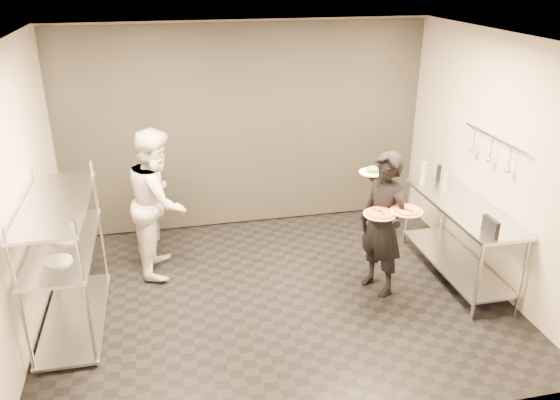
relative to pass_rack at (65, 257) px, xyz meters
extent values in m
cube|color=black|center=(2.15, 0.00, -0.77)|extent=(5.00, 4.00, 0.00)
cube|color=white|center=(2.15, 0.00, 2.03)|extent=(5.00, 4.00, 0.00)
cube|color=#B9B1A6|center=(2.15, 2.00, 0.63)|extent=(5.00, 0.00, 2.80)
cube|color=#B9B1A6|center=(2.15, -2.00, 0.63)|extent=(5.00, 0.00, 2.80)
cube|color=#B9B1A6|center=(-0.35, 0.00, 0.63)|extent=(0.00, 4.00, 2.80)
cube|color=#B9B1A6|center=(4.65, 0.00, 0.63)|extent=(0.00, 4.00, 2.80)
cube|color=silver|center=(2.15, 1.97, 0.63)|extent=(4.90, 0.04, 2.74)
cylinder|color=#B0B3B7|center=(-0.27, -0.77, -0.02)|extent=(0.04, 0.04, 1.50)
cylinder|color=#B0B3B7|center=(-0.27, 0.77, -0.02)|extent=(0.04, 0.04, 1.50)
cylinder|color=#B0B3B7|center=(0.27, -0.77, -0.02)|extent=(0.04, 0.04, 1.50)
cylinder|color=#B0B3B7|center=(0.27, 0.77, -0.02)|extent=(0.04, 0.04, 1.50)
cube|color=#B3B7BD|center=(0.00, 0.00, -0.72)|extent=(0.60, 1.60, 0.03)
cube|color=#B3B7BD|center=(0.00, 0.00, 0.13)|extent=(0.60, 1.60, 0.03)
cube|color=#B3B7BD|center=(0.00, 0.00, 0.58)|extent=(0.60, 1.60, 0.03)
cylinder|color=white|center=(0.00, -0.35, 0.16)|extent=(0.26, 0.26, 0.01)
cylinder|color=white|center=(0.00, 0.10, 0.16)|extent=(0.26, 0.26, 0.01)
cylinder|color=#B0B3B7|center=(4.07, -0.86, -0.32)|extent=(0.04, 0.04, 0.90)
cylinder|color=#B0B3B7|center=(4.07, 0.86, -0.32)|extent=(0.04, 0.04, 0.90)
cylinder|color=#B0B3B7|center=(4.59, -0.86, -0.32)|extent=(0.04, 0.04, 0.90)
cylinder|color=#B0B3B7|center=(4.59, 0.86, -0.32)|extent=(0.04, 0.04, 0.90)
cube|color=#B3B7BD|center=(4.33, 0.00, -0.59)|extent=(0.57, 1.71, 0.03)
cube|color=#B3B7BD|center=(4.33, 0.00, 0.13)|extent=(0.60, 1.80, 0.04)
cylinder|color=#B0B3B7|center=(4.59, 0.00, 0.93)|extent=(0.02, 1.20, 0.02)
cylinder|color=#B0B3B7|center=(4.57, -0.35, 0.80)|extent=(0.01, 0.01, 0.22)
sphere|color=#B0B3B7|center=(4.57, -0.35, 0.67)|extent=(0.07, 0.07, 0.07)
cylinder|color=#B0B3B7|center=(4.57, 0.00, 0.80)|extent=(0.01, 0.01, 0.22)
sphere|color=#B0B3B7|center=(4.57, 0.00, 0.67)|extent=(0.07, 0.07, 0.07)
cylinder|color=#B0B3B7|center=(4.57, 0.35, 0.80)|extent=(0.01, 0.01, 0.22)
sphere|color=#B0B3B7|center=(4.57, 0.35, 0.67)|extent=(0.07, 0.07, 0.07)
imported|color=black|center=(3.32, -0.10, 0.06)|extent=(0.60, 0.71, 1.65)
imported|color=silver|center=(0.93, 0.93, 0.11)|extent=(0.76, 0.93, 1.76)
cylinder|color=white|center=(3.19, -0.28, 0.28)|extent=(0.35, 0.35, 0.01)
cylinder|color=#A6663C|center=(3.19, -0.28, 0.29)|extent=(0.30, 0.30, 0.02)
cylinder|color=red|center=(3.19, -0.28, 0.30)|extent=(0.27, 0.27, 0.01)
sphere|color=#155413|center=(3.19, -0.28, 0.31)|extent=(0.04, 0.04, 0.04)
cylinder|color=white|center=(3.46, -0.33, 0.31)|extent=(0.34, 0.34, 0.01)
cylinder|color=#A6663C|center=(3.46, -0.33, 0.32)|extent=(0.30, 0.30, 0.02)
cylinder|color=red|center=(3.46, -0.33, 0.33)|extent=(0.26, 0.26, 0.01)
sphere|color=#155413|center=(3.46, -0.33, 0.34)|extent=(0.04, 0.04, 0.04)
cylinder|color=white|center=(3.27, 0.18, 0.57)|extent=(0.30, 0.30, 0.01)
ellipsoid|color=#2B6118|center=(3.27, 0.18, 0.60)|extent=(0.13, 0.13, 0.07)
cube|color=black|center=(4.21, -0.72, 0.24)|extent=(0.05, 0.24, 0.17)
cylinder|color=gray|center=(4.17, 0.72, 0.29)|extent=(0.08, 0.08, 0.27)
cylinder|color=gray|center=(4.34, 0.46, 0.25)|extent=(0.06, 0.06, 0.21)
cylinder|color=black|center=(4.43, 0.80, 0.25)|extent=(0.06, 0.06, 0.19)
camera|label=1|loc=(1.07, -5.08, 2.69)|focal=35.00mm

